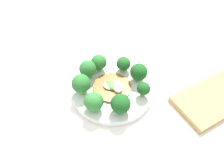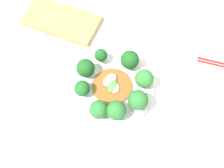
{
  "view_description": "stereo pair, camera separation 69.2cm",
  "coord_description": "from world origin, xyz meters",
  "px_view_note": "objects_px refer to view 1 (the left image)",
  "views": [
    {
      "loc": [
        0.13,
        0.39,
        1.33
      ],
      "look_at": [
        -0.04,
        -0.04,
        0.81
      ],
      "focal_mm": 35.0,
      "sensor_mm": 36.0,
      "label": 1
    },
    {
      "loc": [
        0.11,
        -0.29,
        1.41
      ],
      "look_at": [
        -0.04,
        -0.04,
        0.81
      ],
      "focal_mm": 35.0,
      "sensor_mm": 36.0,
      "label": 2
    }
  ],
  "objects_px": {
    "plate": "(112,90)",
    "stirfry_center": "(113,87)",
    "broccoli_southwest": "(124,64)",
    "broccoli_north": "(121,104)",
    "broccoli_northeast": "(94,102)",
    "broccoli_west": "(139,72)",
    "cutting_board": "(216,97)",
    "broccoli_south": "(99,62)",
    "broccoli_northwest": "(144,89)",
    "broccoli_southeast": "(88,69)",
    "broccoli_east": "(81,84)"
  },
  "relations": [
    {
      "from": "broccoli_east",
      "to": "broccoli_northwest",
      "type": "distance_m",
      "value": 0.19
    },
    {
      "from": "broccoli_west",
      "to": "stirfry_center",
      "type": "distance_m",
      "value": 0.1
    },
    {
      "from": "broccoli_southwest",
      "to": "broccoli_southeast",
      "type": "bearing_deg",
      "value": -5.3
    },
    {
      "from": "broccoli_south",
      "to": "broccoli_northwest",
      "type": "height_order",
      "value": "broccoli_south"
    },
    {
      "from": "broccoli_southeast",
      "to": "broccoli_north",
      "type": "xyz_separation_m",
      "value": [
        -0.05,
        0.17,
        -0.0
      ]
    },
    {
      "from": "broccoli_west",
      "to": "broccoli_northeast",
      "type": "height_order",
      "value": "broccoli_west"
    },
    {
      "from": "broccoli_north",
      "to": "cutting_board",
      "type": "relative_size",
      "value": 0.23
    },
    {
      "from": "broccoli_west",
      "to": "broccoli_north",
      "type": "xyz_separation_m",
      "value": [
        0.1,
        0.1,
        -0.0
      ]
    },
    {
      "from": "broccoli_east",
      "to": "broccoli_southeast",
      "type": "xyz_separation_m",
      "value": [
        -0.04,
        -0.06,
        -0.0
      ]
    },
    {
      "from": "broccoli_southwest",
      "to": "broccoli_northeast",
      "type": "xyz_separation_m",
      "value": [
        0.15,
        0.12,
        0.0
      ]
    },
    {
      "from": "broccoli_west",
      "to": "stirfry_center",
      "type": "bearing_deg",
      "value": 1.84
    },
    {
      "from": "plate",
      "to": "broccoli_south",
      "type": "height_order",
      "value": "broccoli_south"
    },
    {
      "from": "broccoli_northeast",
      "to": "broccoli_northwest",
      "type": "bearing_deg",
      "value": 177.57
    },
    {
      "from": "broccoli_south",
      "to": "broccoli_northwest",
      "type": "xyz_separation_m",
      "value": [
        -0.09,
        0.16,
        -0.0
      ]
    },
    {
      "from": "broccoli_south",
      "to": "plate",
      "type": "bearing_deg",
      "value": 96.74
    },
    {
      "from": "broccoli_northeast",
      "to": "broccoli_south",
      "type": "bearing_deg",
      "value": -113.95
    },
    {
      "from": "plate",
      "to": "broccoli_east",
      "type": "relative_size",
      "value": 3.62
    },
    {
      "from": "broccoli_south",
      "to": "broccoli_north",
      "type": "bearing_deg",
      "value": 90.33
    },
    {
      "from": "plate",
      "to": "broccoli_southwest",
      "type": "distance_m",
      "value": 0.1
    },
    {
      "from": "broccoli_west",
      "to": "broccoli_south",
      "type": "xyz_separation_m",
      "value": [
        0.11,
        -0.09,
        -0.0
      ]
    },
    {
      "from": "broccoli_northeast",
      "to": "broccoli_south",
      "type": "relative_size",
      "value": 1.0
    },
    {
      "from": "stirfry_center",
      "to": "plate",
      "type": "bearing_deg",
      "value": -46.43
    },
    {
      "from": "broccoli_northwest",
      "to": "cutting_board",
      "type": "distance_m",
      "value": 0.25
    },
    {
      "from": "broccoli_east",
      "to": "cutting_board",
      "type": "height_order",
      "value": "broccoli_east"
    },
    {
      "from": "plate",
      "to": "stirfry_center",
      "type": "relative_size",
      "value": 2.11
    },
    {
      "from": "plate",
      "to": "stirfry_center",
      "type": "distance_m",
      "value": 0.02
    },
    {
      "from": "broccoli_southwest",
      "to": "broccoli_southeast",
      "type": "xyz_separation_m",
      "value": [
        0.12,
        -0.01,
        0.01
      ]
    },
    {
      "from": "broccoli_southeast",
      "to": "stirfry_center",
      "type": "bearing_deg",
      "value": 127.73
    },
    {
      "from": "broccoli_east",
      "to": "stirfry_center",
      "type": "xyz_separation_m",
      "value": [
        -0.1,
        0.02,
        -0.03
      ]
    },
    {
      "from": "broccoli_northwest",
      "to": "cutting_board",
      "type": "height_order",
      "value": "broccoli_northwest"
    },
    {
      "from": "broccoli_west",
      "to": "broccoli_northeast",
      "type": "bearing_deg",
      "value": 18.96
    },
    {
      "from": "broccoli_west",
      "to": "broccoli_northwest",
      "type": "relative_size",
      "value": 1.23
    },
    {
      "from": "broccoli_east",
      "to": "broccoli_northwest",
      "type": "height_order",
      "value": "broccoli_east"
    },
    {
      "from": "broccoli_southeast",
      "to": "broccoli_north",
      "type": "height_order",
      "value": "broccoli_southeast"
    },
    {
      "from": "cutting_board",
      "to": "plate",
      "type": "bearing_deg",
      "value": -25.83
    },
    {
      "from": "broccoli_south",
      "to": "broccoli_west",
      "type": "bearing_deg",
      "value": 138.28
    },
    {
      "from": "broccoli_northeast",
      "to": "broccoli_north",
      "type": "bearing_deg",
      "value": 152.12
    },
    {
      "from": "plate",
      "to": "broccoli_southwest",
      "type": "height_order",
      "value": "broccoli_southwest"
    },
    {
      "from": "plate",
      "to": "broccoli_southwest",
      "type": "xyz_separation_m",
      "value": [
        -0.07,
        -0.06,
        0.04
      ]
    },
    {
      "from": "broccoli_southwest",
      "to": "broccoli_north",
      "type": "xyz_separation_m",
      "value": [
        0.08,
        0.16,
        0.0
      ]
    },
    {
      "from": "broccoli_northeast",
      "to": "stirfry_center",
      "type": "relative_size",
      "value": 0.51
    },
    {
      "from": "plate",
      "to": "broccoli_south",
      "type": "distance_m",
      "value": 0.11
    },
    {
      "from": "plate",
      "to": "broccoli_south",
      "type": "relative_size",
      "value": 4.13
    },
    {
      "from": "broccoli_west",
      "to": "broccoli_east",
      "type": "height_order",
      "value": "broccoli_east"
    },
    {
      "from": "broccoli_east",
      "to": "broccoli_south",
      "type": "xyz_separation_m",
      "value": [
        -0.08,
        -0.08,
        -0.01
      ]
    },
    {
      "from": "broccoli_west",
      "to": "broccoli_northeast",
      "type": "xyz_separation_m",
      "value": [
        0.17,
        0.06,
        -0.0
      ]
    },
    {
      "from": "broccoli_north",
      "to": "broccoli_south",
      "type": "bearing_deg",
      "value": -89.67
    },
    {
      "from": "plate",
      "to": "broccoli_northeast",
      "type": "relative_size",
      "value": 4.12
    },
    {
      "from": "broccoli_west",
      "to": "cutting_board",
      "type": "height_order",
      "value": "broccoli_west"
    },
    {
      "from": "broccoli_west",
      "to": "broccoli_east",
      "type": "distance_m",
      "value": 0.19
    }
  ]
}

